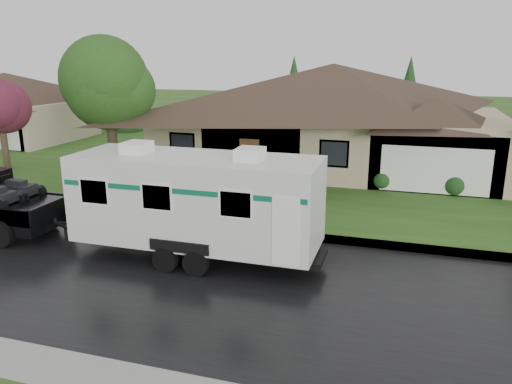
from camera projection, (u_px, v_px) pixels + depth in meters
ground at (202, 253)px, 16.23m from camera, size 140.00×140.00×0.00m
road at (175, 278)px, 14.39m from camera, size 140.00×8.00×0.01m
curb at (226, 228)px, 18.29m from camera, size 140.00×0.50×0.15m
lawn at (299, 160)px, 30.04m from camera, size 140.00×26.00×0.15m
house_main at (337, 104)px, 27.39m from camera, size 19.44×10.80×6.90m
house_far at (8, 101)px, 36.16m from camera, size 10.80×8.64×5.80m
tree_left_green at (108, 87)px, 22.29m from camera, size 4.08×4.08×6.75m
shrub_row at (315, 174)px, 24.07m from camera, size 13.60×1.00×1.00m
travel_trailer at (196, 199)px, 15.39m from camera, size 8.05×2.83×3.61m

